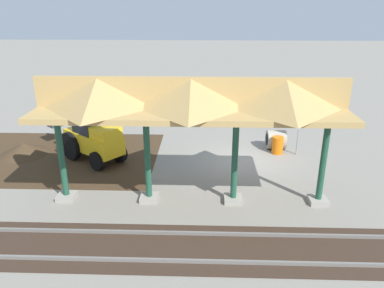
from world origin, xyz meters
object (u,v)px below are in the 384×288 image
at_px(concrete_pipe, 276,140).
at_px(stop_sign, 299,123).
at_px(backhoe, 91,135).
at_px(traffic_barrel, 278,145).

bearing_deg(concrete_pipe, stop_sign, 140.34).
xyz_separation_m(backhoe, traffic_barrel, (-9.28, -1.04, -0.81)).
bearing_deg(stop_sign, traffic_barrel, -5.51).
bearing_deg(concrete_pipe, backhoe, 10.45).
height_order(stop_sign, backhoe, backhoe).
distance_m(backhoe, concrete_pipe, 9.50).
relative_size(stop_sign, backhoe, 0.49).
height_order(stop_sign, traffic_barrel, stop_sign).
height_order(stop_sign, concrete_pipe, stop_sign).
xyz_separation_m(concrete_pipe, traffic_barrel, (0.03, 0.68, -0.05)).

